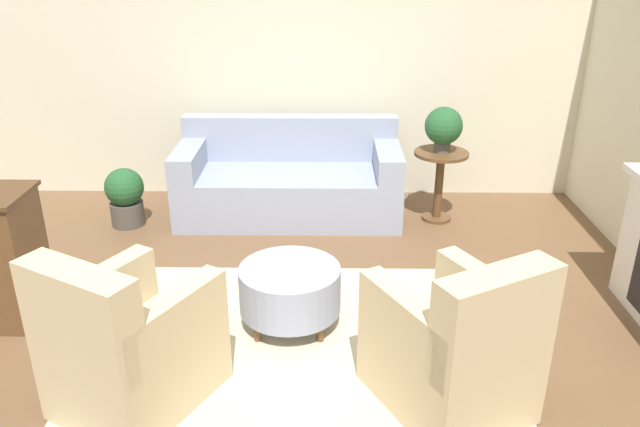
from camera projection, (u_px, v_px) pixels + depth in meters
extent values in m
plane|color=brown|center=(297.00, 348.00, 4.21)|extent=(16.00, 16.00, 0.00)
cube|color=beige|center=(308.00, 62.00, 6.34)|extent=(9.75, 0.12, 2.80)
cube|color=beige|center=(297.00, 347.00, 4.20)|extent=(2.77, 2.20, 0.01)
cube|color=#8E99B2|center=(289.00, 193.00, 6.15)|extent=(2.15, 0.94, 0.47)
cube|color=#8E99B2|center=(290.00, 138.00, 6.31)|extent=(2.15, 0.20, 0.45)
cube|color=#8E99B2|center=(189.00, 159.00, 6.00)|extent=(0.24, 0.90, 0.25)
cube|color=#8E99B2|center=(388.00, 160.00, 5.98)|extent=(0.24, 0.90, 0.25)
cube|color=brown|center=(287.00, 231.00, 5.83)|extent=(1.94, 0.05, 0.06)
cube|color=#C6B289|center=(139.00, 367.00, 3.66)|extent=(1.02, 1.08, 0.43)
cube|color=#C6B289|center=(81.00, 320.00, 3.20)|extent=(0.71, 0.51, 0.58)
cube|color=#C6B289|center=(171.00, 324.00, 3.40)|extent=(0.51, 0.78, 0.32)
cube|color=#C6B289|center=(98.00, 298.00, 3.65)|extent=(0.51, 0.78, 0.32)
cube|color=brown|center=(186.00, 357.00, 4.05)|extent=(0.58, 0.35, 0.06)
cube|color=#C6B289|center=(446.00, 369.00, 3.64)|extent=(1.02, 1.08, 0.43)
cube|color=#C6B289|center=(495.00, 323.00, 3.17)|extent=(0.71, 0.51, 0.58)
cube|color=#C6B289|center=(488.00, 300.00, 3.63)|extent=(0.51, 0.78, 0.32)
cube|color=#C6B289|center=(409.00, 326.00, 3.38)|extent=(0.51, 0.78, 0.32)
cube|color=brown|center=(405.00, 358.00, 4.03)|extent=(0.58, 0.35, 0.06)
cylinder|color=#8E99B2|center=(290.00, 289.00, 4.35)|extent=(0.71, 0.71, 0.32)
cylinder|color=brown|center=(258.00, 333.00, 4.25)|extent=(0.05, 0.05, 0.12)
cylinder|color=brown|center=(320.00, 333.00, 4.24)|extent=(0.05, 0.05, 0.12)
cylinder|color=brown|center=(263.00, 300.00, 4.64)|extent=(0.05, 0.05, 0.12)
cylinder|color=brown|center=(321.00, 300.00, 4.63)|extent=(0.05, 0.05, 0.12)
cylinder|color=brown|center=(441.00, 153.00, 5.90)|extent=(0.51, 0.51, 0.03)
cylinder|color=brown|center=(439.00, 188.00, 6.04)|extent=(0.08, 0.08, 0.66)
cylinder|color=brown|center=(436.00, 217.00, 6.16)|extent=(0.28, 0.28, 0.03)
cylinder|color=#4C4742|center=(442.00, 147.00, 5.87)|extent=(0.16, 0.16, 0.10)
sphere|color=#23562D|center=(444.00, 126.00, 5.79)|extent=(0.35, 0.35, 0.35)
cylinder|color=#4C4742|center=(128.00, 213.00, 6.01)|extent=(0.31, 0.31, 0.23)
sphere|color=#23562D|center=(124.00, 187.00, 5.90)|extent=(0.37, 0.37, 0.37)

